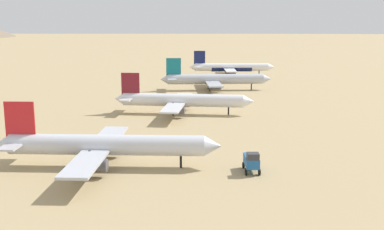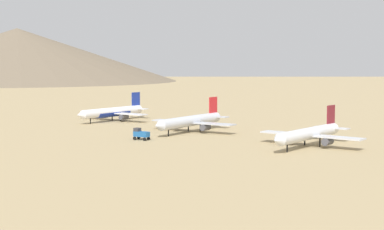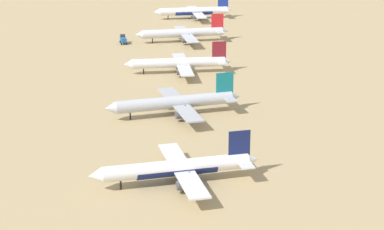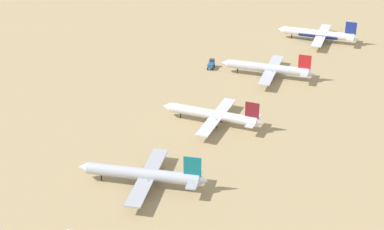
% 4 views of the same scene
% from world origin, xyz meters
% --- Properties ---
extents(ground_plane, '(1800.00, 1800.00, 0.00)m').
position_xyz_m(ground_plane, '(0.00, 0.00, 0.00)').
color(ground_plane, tan).
extents(parked_jet_0, '(40.89, 33.23, 11.79)m').
position_xyz_m(parked_jet_0, '(-14.44, -102.07, 3.92)').
color(parked_jet_0, white).
rests_on(parked_jet_0, ground).
extents(parked_jet_1, '(41.87, 34.09, 12.07)m').
position_xyz_m(parked_jet_1, '(-4.17, -50.41, 4.06)').
color(parked_jet_1, silver).
rests_on(parked_jet_1, ground).
extents(parked_jet_2, '(40.56, 32.87, 11.72)m').
position_xyz_m(parked_jet_2, '(2.05, 0.46, 3.95)').
color(parked_jet_2, silver).
rests_on(parked_jet_2, ground).
extents(parked_jet_3, '(43.08, 35.28, 12.48)m').
position_xyz_m(parked_jet_3, '(7.46, 48.71, 4.20)').
color(parked_jet_3, '#B2B7C1').
rests_on(parked_jet_3, ground).
extents(parked_jet_4, '(41.99, 34.30, 12.13)m').
position_xyz_m(parked_jet_4, '(11.24, 99.03, 4.04)').
color(parked_jet_4, white).
rests_on(parked_jet_4, ground).
extents(service_truck, '(3.36, 5.48, 3.90)m').
position_xyz_m(service_truck, '(22.62, -49.85, 2.08)').
color(service_truck, '#1E5999').
rests_on(service_truck, ground).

